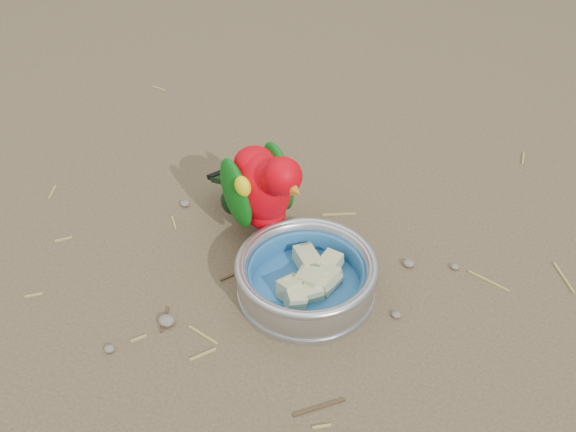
% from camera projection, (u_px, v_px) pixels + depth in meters
% --- Properties ---
extents(ground, '(60.00, 60.00, 0.00)m').
position_uv_depth(ground, '(266.00, 257.00, 0.99)').
color(ground, brown).
extents(food_bowl, '(0.20, 0.20, 0.02)m').
position_uv_depth(food_bowl, '(306.00, 289.00, 0.92)').
color(food_bowl, '#B2B2BA').
rests_on(food_bowl, ground).
extents(bowl_wall, '(0.20, 0.20, 0.04)m').
position_uv_depth(bowl_wall, '(306.00, 274.00, 0.91)').
color(bowl_wall, '#B2B2BA').
rests_on(bowl_wall, food_bowl).
extents(fruit_wedges, '(0.12, 0.12, 0.03)m').
position_uv_depth(fruit_wedges, '(306.00, 278.00, 0.91)').
color(fruit_wedges, '#C1BE88').
rests_on(fruit_wedges, food_bowl).
extents(lory_parrot, '(0.23, 0.21, 0.17)m').
position_uv_depth(lory_parrot, '(263.00, 195.00, 0.97)').
color(lory_parrot, '#D1000B').
rests_on(lory_parrot, ground).
extents(ground_debris, '(0.90, 0.80, 0.01)m').
position_uv_depth(ground_debris, '(277.00, 250.00, 1.00)').
color(ground_debris, '#A28D4C').
rests_on(ground_debris, ground).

